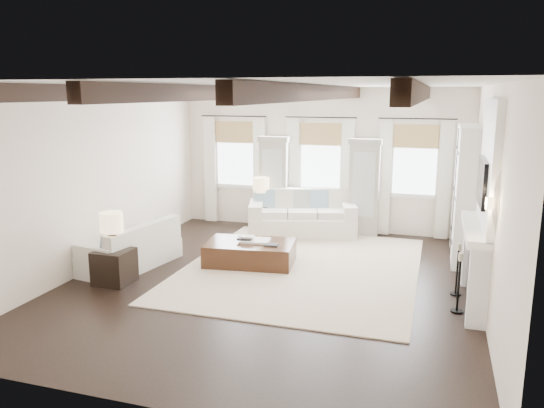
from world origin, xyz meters
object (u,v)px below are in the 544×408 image
(sofa_back, at_px, (302,217))
(ottoman, at_px, (250,253))
(side_table_front, at_px, (114,267))
(sofa_left, at_px, (133,250))
(side_table_back, at_px, (261,218))

(sofa_back, height_order, ottoman, sofa_back)
(sofa_back, xyz_separation_m, side_table_front, (-2.19, -3.90, -0.12))
(ottoman, distance_m, side_table_front, 2.41)
(sofa_left, bearing_deg, side_table_front, -80.16)
(sofa_left, distance_m, side_table_front, 0.81)
(side_table_back, bearing_deg, sofa_left, -114.12)
(ottoman, bearing_deg, sofa_left, -164.94)
(sofa_back, relative_size, sofa_left, 1.24)
(ottoman, xyz_separation_m, side_table_front, (-1.80, -1.59, 0.07))
(sofa_back, relative_size, side_table_back, 4.13)
(sofa_back, relative_size, ottoman, 1.59)
(side_table_back, bearing_deg, ottoman, -76.40)
(ottoman, bearing_deg, side_table_front, -145.68)
(sofa_back, xyz_separation_m, sofa_left, (-2.33, -3.10, -0.07))
(sofa_back, bearing_deg, sofa_left, -126.92)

